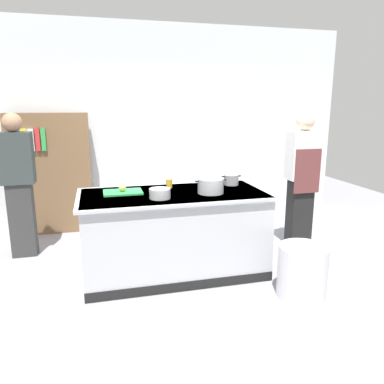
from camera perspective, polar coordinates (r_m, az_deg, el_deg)
name	(u,v)px	position (r m, az deg, el deg)	size (l,w,h in m)	color
ground_plane	(175,272)	(4.21, -2.68, -12.16)	(10.00, 10.00, 0.00)	gray
back_wall	(146,125)	(5.88, -7.10, 10.16)	(6.40, 0.12, 3.00)	silver
counter_island	(174,232)	(4.03, -2.75, -6.17)	(1.98, 0.98, 0.90)	#B7BABF
cutting_board	(123,192)	(3.96, -10.58, -0.02)	(0.40, 0.28, 0.02)	green
onion	(122,188)	(3.94, -10.66, 0.62)	(0.08, 0.08, 0.08)	tan
stock_pot	(211,186)	(3.88, 2.88, 0.95)	(0.34, 0.27, 0.16)	#B7BABF
sauce_pan	(231,180)	(4.32, 6.05, 1.88)	(0.23, 0.17, 0.12)	#99999E
mixing_bowl	(160,193)	(3.68, -4.95, -0.22)	(0.21, 0.21, 0.10)	#B7BABF
juice_cup	(169,183)	(4.14, -3.50, 1.32)	(0.07, 0.07, 0.10)	yellow
trash_bin	(302,271)	(3.77, 16.56, -11.62)	(0.47, 0.47, 0.51)	silver
person_chef	(302,178)	(4.83, 16.49, 2.07)	(0.38, 0.25, 1.72)	black
person_guest	(18,182)	(4.84, -25.11, 1.35)	(0.38, 0.24, 1.72)	#323232
bookshelf	(51,174)	(5.64, -20.83, 2.66)	(1.10, 0.31, 1.70)	brown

